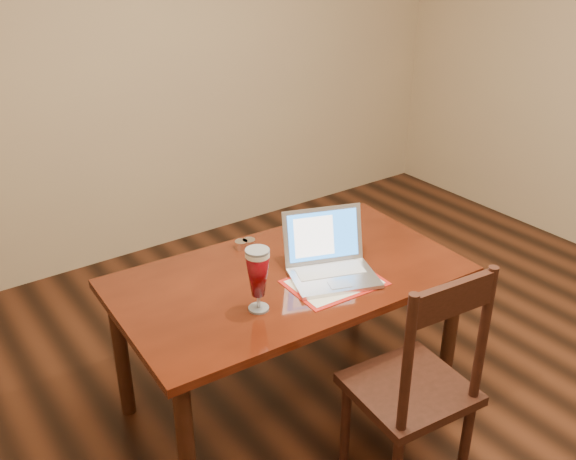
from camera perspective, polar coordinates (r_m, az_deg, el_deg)
ground at (r=3.08m, az=13.56°, el=-18.03°), size 5.00×5.00×0.00m
room_shell at (r=2.27m, az=18.35°, el=16.00°), size 4.51×5.01×2.71m
dining_table at (r=2.84m, az=0.19°, el=-5.28°), size 1.55×0.92×0.98m
dining_chair at (r=2.59m, az=11.29°, el=-13.53°), size 0.47×0.46×1.03m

